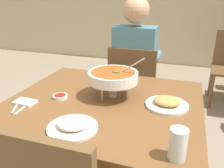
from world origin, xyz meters
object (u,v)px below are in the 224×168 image
(dining_table_main, at_px, (104,116))
(appetizer_plate, at_px, (167,103))
(rice_plate, at_px, (72,125))
(diner_main, at_px, (135,62))
(sauce_dish, at_px, (60,96))
(curry_bowl, at_px, (113,77))
(drink_glass, at_px, (178,146))
(chair_diner_main, at_px, (133,88))

(dining_table_main, distance_m, appetizer_plate, 0.39)
(dining_table_main, xyz_separation_m, rice_plate, (-0.03, -0.34, 0.13))
(appetizer_plate, bearing_deg, diner_main, 115.06)
(dining_table_main, height_order, sauce_dish, sauce_dish)
(sauce_dish, bearing_deg, diner_main, 73.02)
(dining_table_main, xyz_separation_m, appetizer_plate, (0.36, 0.04, 0.13))
(curry_bowl, height_order, rice_plate, curry_bowl)
(appetizer_plate, xyz_separation_m, drink_glass, (0.08, -0.44, 0.04))
(rice_plate, bearing_deg, drink_glass, -6.79)
(appetizer_plate, bearing_deg, dining_table_main, -173.15)
(curry_bowl, relative_size, rice_plate, 1.39)
(sauce_dish, bearing_deg, drink_glass, -25.75)
(diner_main, distance_m, curry_bowl, 0.75)
(drink_glass, bearing_deg, dining_table_main, 138.43)
(curry_bowl, height_order, appetizer_plate, curry_bowl)
(dining_table_main, relative_size, chair_diner_main, 1.25)
(diner_main, relative_size, curry_bowl, 3.94)
(appetizer_plate, bearing_deg, curry_bowl, 174.82)
(curry_bowl, bearing_deg, sauce_dish, -157.19)
(drink_glass, bearing_deg, curry_bowl, 131.41)
(chair_diner_main, relative_size, rice_plate, 3.75)
(chair_diner_main, distance_m, drink_glass, 1.29)
(rice_plate, distance_m, appetizer_plate, 0.55)
(appetizer_plate, bearing_deg, rice_plate, -136.05)
(dining_table_main, relative_size, sauce_dish, 12.47)
(diner_main, distance_m, appetizer_plate, 0.85)
(chair_diner_main, distance_m, rice_plate, 1.15)
(chair_diner_main, xyz_separation_m, sauce_dish, (-0.27, -0.84, 0.24))
(chair_diner_main, bearing_deg, diner_main, 90.00)
(appetizer_plate, bearing_deg, chair_diner_main, 116.03)
(diner_main, height_order, rice_plate, diner_main)
(diner_main, bearing_deg, rice_plate, -91.66)
(appetizer_plate, distance_m, sauce_dish, 0.63)
(curry_bowl, xyz_separation_m, sauce_dish, (-0.30, -0.13, -0.12))
(dining_table_main, height_order, curry_bowl, curry_bowl)
(curry_bowl, bearing_deg, appetizer_plate, -5.18)
(chair_diner_main, bearing_deg, dining_table_main, -90.00)
(dining_table_main, bearing_deg, rice_plate, -95.67)
(diner_main, height_order, appetizer_plate, diner_main)
(rice_plate, bearing_deg, sauce_dish, 129.06)
(chair_diner_main, bearing_deg, drink_glass, -69.32)
(diner_main, distance_m, sauce_dish, 0.91)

